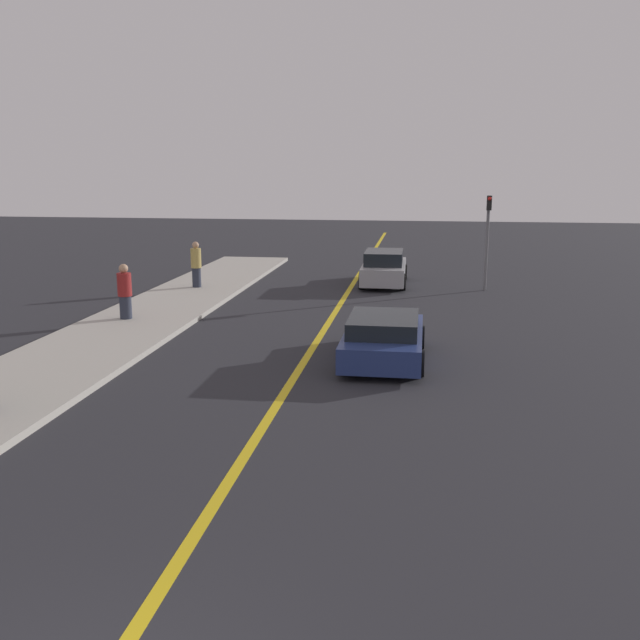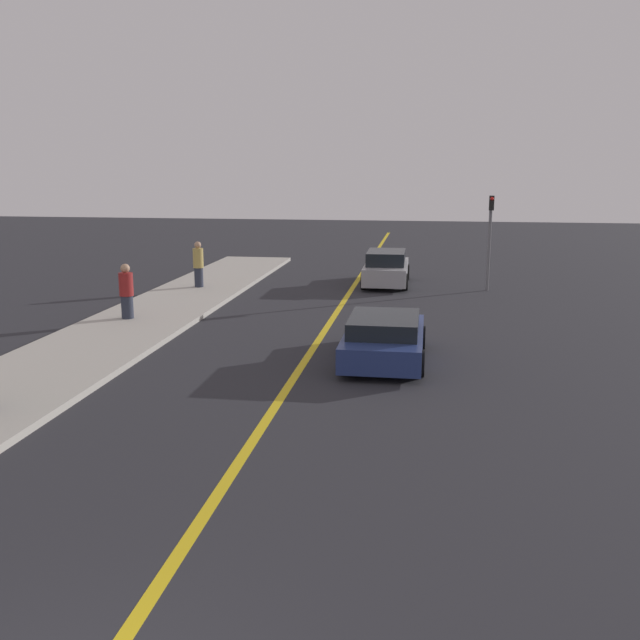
{
  "view_description": "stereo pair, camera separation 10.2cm",
  "coord_description": "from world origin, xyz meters",
  "px_view_note": "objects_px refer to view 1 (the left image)",
  "views": [
    {
      "loc": [
        2.88,
        -4.63,
        4.75
      ],
      "look_at": [
        0.64,
        10.59,
        1.43
      ],
      "focal_mm": 40.0,
      "sensor_mm": 36.0,
      "label": 1
    },
    {
      "loc": [
        2.98,
        -4.61,
        4.75
      ],
      "look_at": [
        0.64,
        10.59,
        1.43
      ],
      "focal_mm": 40.0,
      "sensor_mm": 36.0,
      "label": 2
    }
  ],
  "objects_px": {
    "car_ahead_center": "(384,268)",
    "pedestrian_by_sign": "(196,265)",
    "traffic_light": "(488,232)",
    "car_near_right_lane": "(384,338)",
    "pedestrian_far_standing": "(125,292)"
  },
  "relations": [
    {
      "from": "car_ahead_center",
      "to": "traffic_light",
      "type": "distance_m",
      "value": 4.4
    },
    {
      "from": "car_ahead_center",
      "to": "traffic_light",
      "type": "xyz_separation_m",
      "value": [
        4.0,
        -0.9,
        1.6
      ]
    },
    {
      "from": "car_near_right_lane",
      "to": "traffic_light",
      "type": "height_order",
      "value": "traffic_light"
    },
    {
      "from": "car_near_right_lane",
      "to": "pedestrian_far_standing",
      "type": "distance_m",
      "value": 8.72
    },
    {
      "from": "car_near_right_lane",
      "to": "pedestrian_by_sign",
      "type": "xyz_separation_m",
      "value": [
        -7.8,
        9.17,
        0.46
      ]
    },
    {
      "from": "pedestrian_by_sign",
      "to": "car_near_right_lane",
      "type": "bearing_deg",
      "value": -49.6
    },
    {
      "from": "pedestrian_far_standing",
      "to": "traffic_light",
      "type": "relative_size",
      "value": 0.46
    },
    {
      "from": "car_near_right_lane",
      "to": "car_ahead_center",
      "type": "bearing_deg",
      "value": 93.16
    },
    {
      "from": "car_ahead_center",
      "to": "pedestrian_by_sign",
      "type": "bearing_deg",
      "value": -160.51
    },
    {
      "from": "pedestrian_far_standing",
      "to": "car_near_right_lane",
      "type": "bearing_deg",
      "value": -21.29
    },
    {
      "from": "traffic_light",
      "to": "pedestrian_by_sign",
      "type": "bearing_deg",
      "value": -171.24
    },
    {
      "from": "car_near_right_lane",
      "to": "car_ahead_center",
      "type": "xyz_separation_m",
      "value": [
        -0.68,
        11.78,
        0.1
      ]
    },
    {
      "from": "car_near_right_lane",
      "to": "car_ahead_center",
      "type": "relative_size",
      "value": 0.97
    },
    {
      "from": "car_ahead_center",
      "to": "traffic_light",
      "type": "bearing_deg",
      "value": -13.27
    },
    {
      "from": "pedestrian_far_standing",
      "to": "pedestrian_by_sign",
      "type": "bearing_deg",
      "value": 86.95
    }
  ]
}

